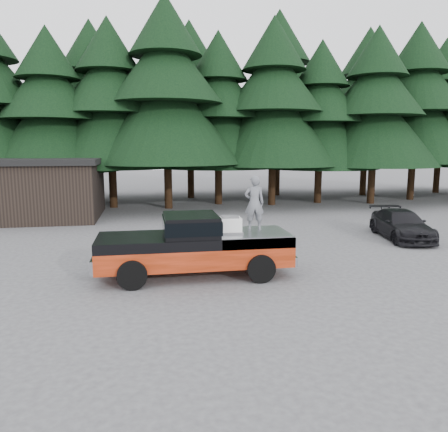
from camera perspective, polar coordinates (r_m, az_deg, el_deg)
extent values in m
plane|color=#464749|center=(14.22, -0.18, -7.06)|extent=(120.00, 120.00, 0.00)
cube|color=black|center=(13.25, -4.37, -1.08)|extent=(1.66, 1.90, 0.59)
cube|color=white|center=(13.35, 0.79, -1.26)|extent=(0.69, 0.58, 0.46)
imported|color=slate|center=(13.75, 3.97, 1.71)|extent=(0.66, 0.46, 1.73)
imported|color=black|center=(20.32, 22.15, -1.04)|extent=(2.38, 4.43, 1.22)
cube|color=black|center=(26.43, -24.64, 2.97)|extent=(8.00, 6.00, 3.00)
cube|color=black|center=(26.32, -24.88, 6.54)|extent=(8.40, 6.40, 0.30)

